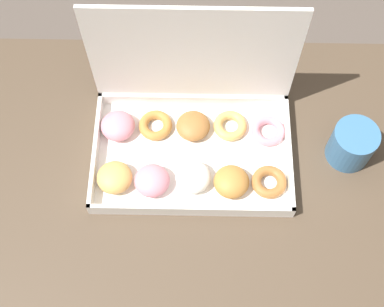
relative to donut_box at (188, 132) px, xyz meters
The scene contains 4 objects.
ground_plane 0.82m from the donut_box, 97.52° to the right, with size 8.00×8.00×0.00m, color #564C44.
dining_table 0.19m from the donut_box, 97.52° to the right, with size 1.20×0.73×0.76m.
donut_box is the anchor object (origin of this frame).
coffee_mug 0.33m from the donut_box, ahead, with size 0.09×0.09×0.09m.
Camera 1 is at (0.03, -0.41, 1.76)m, focal length 50.00 mm.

